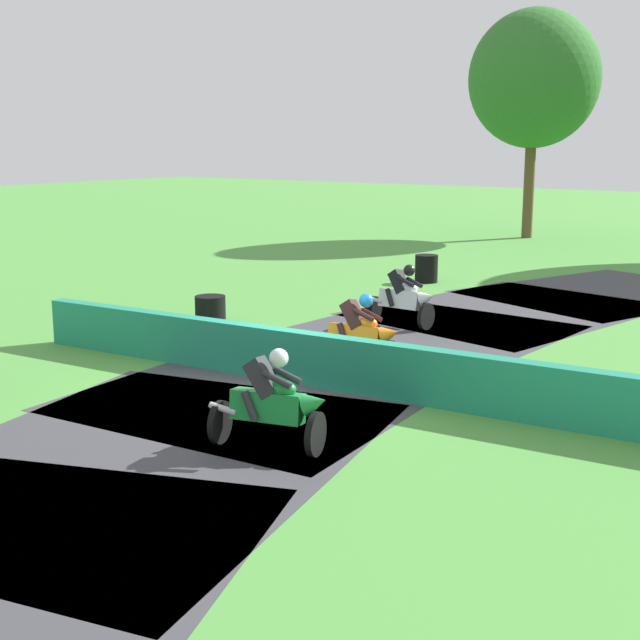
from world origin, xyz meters
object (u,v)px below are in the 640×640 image
motorcycle_trailing_green (273,402)px  tire_stack_mid_a (210,309)px  tire_stack_near (426,269)px  motorcycle_lead_white (404,297)px  motorcycle_chase_orange (360,333)px

motorcycle_trailing_green → tire_stack_mid_a: bearing=137.5°
motorcycle_trailing_green → tire_stack_near: motorcycle_trailing_green is taller
motorcycle_lead_white → tire_stack_mid_a: bearing=-150.6°
tire_stack_mid_a → motorcycle_lead_white: bearing=29.4°
motorcycle_lead_white → motorcycle_trailing_green: size_ratio=1.01×
motorcycle_lead_white → tire_stack_mid_a: motorcycle_lead_white is taller
motorcycle_lead_white → tire_stack_mid_a: 4.40m
motorcycle_lead_white → motorcycle_chase_orange: bearing=-72.5°
motorcycle_lead_white → tire_stack_near: motorcycle_lead_white is taller
motorcycle_chase_orange → tire_stack_mid_a: size_ratio=2.41×
motorcycle_trailing_green → motorcycle_chase_orange: bearing=107.1°
motorcycle_chase_orange → tire_stack_near: (-3.58, 9.32, -0.25)m
motorcycle_trailing_green → tire_stack_mid_a: 8.53m
motorcycle_trailing_green → tire_stack_near: (-4.89, 13.57, -0.26)m
motorcycle_lead_white → tire_stack_mid_a: size_ratio=2.43×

